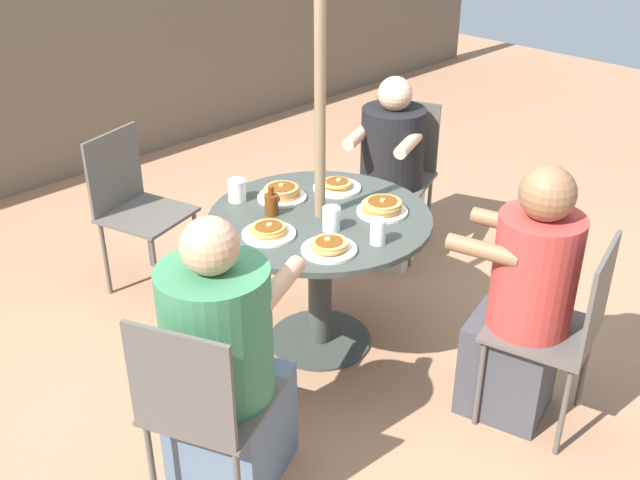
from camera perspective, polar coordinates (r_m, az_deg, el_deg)
ground_plane at (r=3.82m, az=0.00°, el=-7.64°), size 12.00×12.00×0.00m
back_fence at (r=5.58m, az=-21.36°, el=13.44°), size 10.00×0.06×1.97m
patio_table at (r=3.52m, az=0.00°, el=-0.29°), size 1.04×1.04×0.71m
umbrella_pole at (r=3.32m, az=0.00°, el=7.07°), size 0.05×0.05×2.09m
patio_chair_north at (r=4.51m, az=6.06°, el=5.61°), size 0.53×0.53×0.89m
diner_north at (r=4.37m, az=5.31°, el=4.59°), size 0.55×0.49×1.10m
patio_chair_east at (r=4.16m, az=-13.99°, el=2.86°), size 0.51×0.51×0.89m
patio_chair_south at (r=2.70m, az=-9.06°, el=-12.17°), size 0.54×0.54×0.89m
diner_south at (r=2.80m, az=-7.34°, el=-9.92°), size 0.61×0.55×1.17m
patio_chair_west at (r=3.20m, az=18.04°, el=-6.09°), size 0.50×0.50×0.89m
diner_west at (r=3.22m, az=15.22°, el=-4.93°), size 0.43×0.53×1.17m
pancake_plate_a at (r=3.15m, az=0.70°, el=-0.55°), size 0.24×0.24×0.06m
pancake_plate_b at (r=3.48m, az=4.76°, el=2.48°), size 0.24×0.24×0.07m
pancake_plate_c at (r=3.28m, az=-3.92°, el=0.65°), size 0.24×0.24×0.06m
pancake_plate_d at (r=3.62m, az=-2.89°, el=3.61°), size 0.24×0.24×0.07m
pancake_plate_e at (r=3.71m, az=1.32°, el=4.13°), size 0.24×0.24×0.05m
syrup_bottle at (r=3.45m, az=-3.71°, el=2.78°), size 0.09×0.06×0.14m
coffee_cup at (r=3.60m, az=-6.36°, el=3.78°), size 0.09×0.09×0.11m
drinking_glass_a at (r=3.20m, az=4.45°, el=0.63°), size 0.07×0.07×0.11m
drinking_glass_b at (r=3.30m, az=0.88°, el=1.63°), size 0.08×0.08×0.11m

